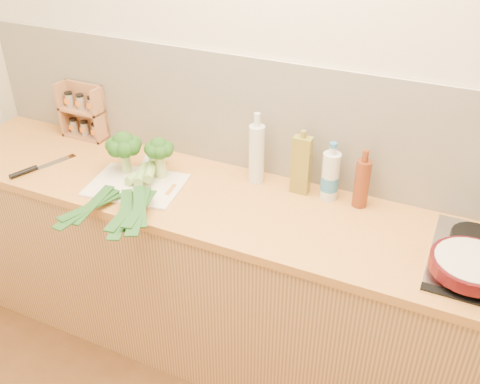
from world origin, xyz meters
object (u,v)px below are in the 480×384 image
(chopping_board, at_px, (136,185))
(chefs_knife, at_px, (32,170))
(spice_rack, at_px, (84,114))
(skillet, at_px, (472,265))

(chopping_board, relative_size, chefs_knife, 1.27)
(chopping_board, height_order, spice_rack, spice_rack)
(spice_rack, bearing_deg, chefs_knife, -89.21)
(spice_rack, bearing_deg, chopping_board, -31.34)
(chopping_board, xyz_separation_m, chefs_knife, (-0.53, -0.09, 0.00))
(chefs_knife, bearing_deg, spice_rack, 110.69)
(chefs_knife, xyz_separation_m, spice_rack, (-0.01, 0.42, 0.12))
(skillet, distance_m, spice_rack, 1.98)
(chefs_knife, height_order, spice_rack, spice_rack)
(chopping_board, xyz_separation_m, skillet, (1.41, -0.03, 0.06))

